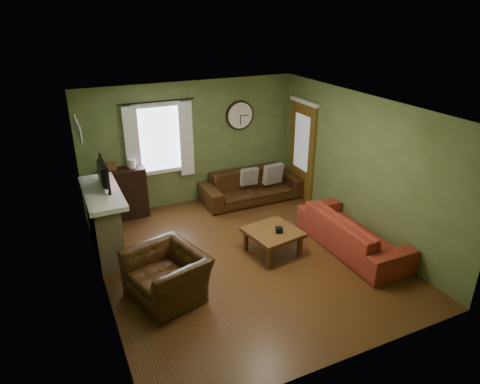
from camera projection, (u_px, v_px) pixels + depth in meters
name	position (u px, v px, depth m)	size (l,w,h in m)	color
floor	(245.00, 257.00, 7.34)	(4.60, 5.20, 0.00)	#4C2C13
ceiling	(245.00, 107.00, 6.30)	(4.60, 5.20, 0.00)	white
wall_left	(96.00, 215.00, 5.93)	(0.00, 5.20, 2.60)	#556734
wall_right	(360.00, 167.00, 7.71)	(0.00, 5.20, 2.60)	#556734
wall_back	(192.00, 144.00, 8.98)	(4.60, 0.00, 2.60)	#556734
wall_front	(347.00, 273.00, 4.66)	(4.60, 0.00, 2.60)	#556734
fireplace	(104.00, 225.00, 7.27)	(0.40, 1.40, 1.10)	tan
firebox	(117.00, 235.00, 7.44)	(0.04, 0.60, 0.55)	black
mantel	(102.00, 193.00, 7.04)	(0.58, 1.60, 0.08)	white
tv	(100.00, 177.00, 7.09)	(0.60, 0.08, 0.35)	black
tv_screen	(104.00, 174.00, 7.10)	(0.02, 0.62, 0.36)	#994C3F
medallion_left	(80.00, 134.00, 6.22)	(0.28, 0.28, 0.03)	white
medallion_mid	(78.00, 129.00, 6.51)	(0.28, 0.28, 0.03)	white
medallion_right	(76.00, 123.00, 6.80)	(0.28, 0.28, 0.03)	white
window_pane	(159.00, 139.00, 8.61)	(1.00, 0.02, 1.30)	silver
curtain_rod	(157.00, 102.00, 8.22)	(0.03, 0.03, 1.50)	black
curtain_left	(133.00, 146.00, 8.34)	(0.28, 0.04, 1.55)	white
curtain_right	(186.00, 139.00, 8.76)	(0.28, 0.04, 1.55)	white
wall_clock	(240.00, 116.00, 9.16)	(0.64, 0.06, 0.64)	white
door	(302.00, 151.00, 9.33)	(0.05, 0.90, 2.10)	brown
bookshelf	(124.00, 194.00, 8.54)	(0.87, 0.37, 1.04)	black
book	(124.00, 169.00, 8.58)	(0.15, 0.20, 0.02)	#583719
sofa_brown	(252.00, 186.00, 9.39)	(2.21, 0.87, 0.65)	#321C0C
pillow_left	(273.00, 174.00, 9.44)	(0.45, 0.13, 0.45)	gray
pillow_right	(249.00, 177.00, 9.29)	(0.38, 0.11, 0.38)	gray
sofa_red	(352.00, 232.00, 7.48)	(2.24, 0.88, 0.65)	maroon
armchair	(167.00, 275.00, 6.24)	(1.11, 0.97, 0.72)	#321C0C
coffee_table	(273.00, 242.00, 7.39)	(0.83, 0.83, 0.44)	#583719
tissue_box	(279.00, 234.00, 7.26)	(0.12, 0.12, 0.09)	black
wine_glass_a	(107.00, 196.00, 6.59)	(0.07, 0.07, 0.20)	white
wine_glass_b	(107.00, 196.00, 6.57)	(0.07, 0.07, 0.21)	white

